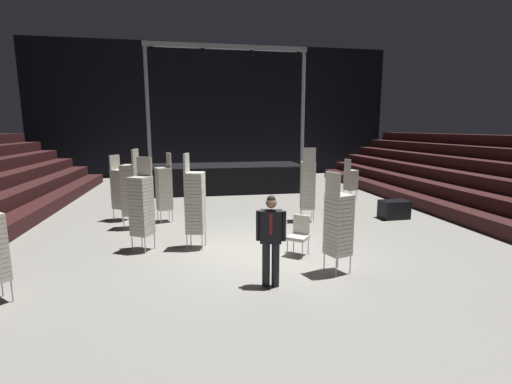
{
  "coord_description": "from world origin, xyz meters",
  "views": [
    {
      "loc": [
        -1.77,
        -8.46,
        3.01
      ],
      "look_at": [
        -0.12,
        0.53,
        1.4
      ],
      "focal_mm": 25.8,
      "sensor_mm": 36.0,
      "label": 1
    }
  ],
  "objects_px": {
    "man_with_tie": "(271,236)",
    "chair_stack_rear_left": "(308,185)",
    "chair_stack_rear_centre": "(131,189)",
    "chair_stack_aisle_left": "(142,205)",
    "chair_stack_front_left": "(195,202)",
    "stage_riser": "(226,176)",
    "chair_stack_mid_right": "(121,188)",
    "loose_chair_near_man": "(299,233)",
    "chair_stack_rear_right": "(338,223)",
    "equipment_road_case": "(394,209)",
    "chair_stack_mid_centre": "(351,179)",
    "chair_stack_front_right": "(164,188)"
  },
  "relations": [
    {
      "from": "man_with_tie",
      "to": "chair_stack_rear_left",
      "type": "relative_size",
      "value": 0.74
    },
    {
      "from": "chair_stack_front_right",
      "to": "chair_stack_rear_centre",
      "type": "xyz_separation_m",
      "value": [
        -0.92,
        -0.63,
        0.08
      ]
    },
    {
      "from": "chair_stack_front_left",
      "to": "equipment_road_case",
      "type": "xyz_separation_m",
      "value": [
        6.59,
        1.92,
        -0.89
      ]
    },
    {
      "from": "chair_stack_front_left",
      "to": "stage_riser",
      "type": "bearing_deg",
      "value": -175.9
    },
    {
      "from": "man_with_tie",
      "to": "chair_stack_mid_right",
      "type": "bearing_deg",
      "value": -43.42
    },
    {
      "from": "chair_stack_front_left",
      "to": "chair_stack_mid_centre",
      "type": "xyz_separation_m",
      "value": [
        6.56,
        5.27,
        -0.34
      ]
    },
    {
      "from": "man_with_tie",
      "to": "chair_stack_mid_centre",
      "type": "relative_size",
      "value": 1.04
    },
    {
      "from": "stage_riser",
      "to": "chair_stack_mid_centre",
      "type": "height_order",
      "value": "stage_riser"
    },
    {
      "from": "chair_stack_mid_right",
      "to": "chair_stack_rear_right",
      "type": "distance_m",
      "value": 7.54
    },
    {
      "from": "chair_stack_aisle_left",
      "to": "chair_stack_front_right",
      "type": "bearing_deg",
      "value": -67.18
    },
    {
      "from": "chair_stack_mid_centre",
      "to": "equipment_road_case",
      "type": "bearing_deg",
      "value": -10.15
    },
    {
      "from": "chair_stack_mid_centre",
      "to": "chair_stack_front_right",
      "type": "bearing_deg",
      "value": -82.76
    },
    {
      "from": "equipment_road_case",
      "to": "loose_chair_near_man",
      "type": "relative_size",
      "value": 0.95
    },
    {
      "from": "chair_stack_rear_left",
      "to": "chair_stack_mid_right",
      "type": "bearing_deg",
      "value": 179.48
    },
    {
      "from": "chair_stack_rear_centre",
      "to": "loose_chair_near_man",
      "type": "height_order",
      "value": "chair_stack_rear_centre"
    },
    {
      "from": "chair_stack_mid_centre",
      "to": "chair_stack_aisle_left",
      "type": "height_order",
      "value": "chair_stack_aisle_left"
    },
    {
      "from": "chair_stack_rear_centre",
      "to": "equipment_road_case",
      "type": "relative_size",
      "value": 2.66
    },
    {
      "from": "chair_stack_rear_centre",
      "to": "loose_chair_near_man",
      "type": "xyz_separation_m",
      "value": [
        4.26,
        -3.16,
        -0.66
      ]
    },
    {
      "from": "stage_riser",
      "to": "chair_stack_aisle_left",
      "type": "relative_size",
      "value": 3.16
    },
    {
      "from": "chair_stack_mid_centre",
      "to": "equipment_road_case",
      "type": "xyz_separation_m",
      "value": [
        0.03,
        -3.36,
        -0.56
      ]
    },
    {
      "from": "chair_stack_rear_left",
      "to": "chair_stack_front_right",
      "type": "bearing_deg",
      "value": -178.33
    },
    {
      "from": "man_with_tie",
      "to": "chair_stack_mid_right",
      "type": "height_order",
      "value": "chair_stack_mid_right"
    },
    {
      "from": "man_with_tie",
      "to": "chair_stack_front_left",
      "type": "relative_size",
      "value": 0.74
    },
    {
      "from": "chair_stack_mid_right",
      "to": "stage_riser",
      "type": "bearing_deg",
      "value": 177.96
    },
    {
      "from": "stage_riser",
      "to": "chair_stack_rear_right",
      "type": "relative_size",
      "value": 3.41
    },
    {
      "from": "stage_riser",
      "to": "chair_stack_aisle_left",
      "type": "xyz_separation_m",
      "value": [
        -2.93,
        -8.48,
        0.45
      ]
    },
    {
      "from": "chair_stack_aisle_left",
      "to": "equipment_road_case",
      "type": "distance_m",
      "value": 8.14
    },
    {
      "from": "chair_stack_front_right",
      "to": "chair_stack_aisle_left",
      "type": "xyz_separation_m",
      "value": [
        -0.37,
        -2.79,
        0.04
      ]
    },
    {
      "from": "chair_stack_mid_right",
      "to": "loose_chair_near_man",
      "type": "height_order",
      "value": "chair_stack_mid_right"
    },
    {
      "from": "chair_stack_rear_centre",
      "to": "chair_stack_front_right",
      "type": "bearing_deg",
      "value": -39.93
    },
    {
      "from": "chair_stack_rear_right",
      "to": "equipment_road_case",
      "type": "bearing_deg",
      "value": 118.75
    },
    {
      "from": "chair_stack_aisle_left",
      "to": "chair_stack_rear_right",
      "type": "bearing_deg",
      "value": -177.85
    },
    {
      "from": "chair_stack_mid_right",
      "to": "chair_stack_aisle_left",
      "type": "bearing_deg",
      "value": 52.94
    },
    {
      "from": "chair_stack_front_left",
      "to": "chair_stack_front_right",
      "type": "bearing_deg",
      "value": -147.04
    },
    {
      "from": "chair_stack_front_right",
      "to": "equipment_road_case",
      "type": "relative_size",
      "value": 2.47
    },
    {
      "from": "chair_stack_front_right",
      "to": "chair_stack_mid_right",
      "type": "relative_size",
      "value": 1.04
    },
    {
      "from": "loose_chair_near_man",
      "to": "chair_stack_mid_right",
      "type": "bearing_deg",
      "value": -2.66
    },
    {
      "from": "chair_stack_rear_centre",
      "to": "chair_stack_aisle_left",
      "type": "distance_m",
      "value": 2.23
    },
    {
      "from": "chair_stack_rear_right",
      "to": "equipment_road_case",
      "type": "height_order",
      "value": "chair_stack_rear_right"
    },
    {
      "from": "chair_stack_front_right",
      "to": "chair_stack_mid_right",
      "type": "distance_m",
      "value": 1.48
    },
    {
      "from": "stage_riser",
      "to": "chair_stack_rear_centre",
      "type": "bearing_deg",
      "value": -118.89
    },
    {
      "from": "chair_stack_rear_right",
      "to": "chair_stack_rear_centre",
      "type": "distance_m",
      "value": 6.43
    },
    {
      "from": "chair_stack_front_left",
      "to": "chair_stack_aisle_left",
      "type": "distance_m",
      "value": 1.29
    },
    {
      "from": "chair_stack_aisle_left",
      "to": "chair_stack_mid_centre",
      "type": "bearing_deg",
      "value": -116.1
    },
    {
      "from": "chair_stack_mid_centre",
      "to": "chair_stack_front_left",
      "type": "bearing_deg",
      "value": -61.95
    },
    {
      "from": "chair_stack_aisle_left",
      "to": "chair_stack_front_left",
      "type": "bearing_deg",
      "value": -152.13
    },
    {
      "from": "chair_stack_mid_centre",
      "to": "chair_stack_rear_right",
      "type": "xyz_separation_m",
      "value": [
        -3.69,
        -7.44,
        0.21
      ]
    },
    {
      "from": "man_with_tie",
      "to": "loose_chair_near_man",
      "type": "distance_m",
      "value": 2.0
    },
    {
      "from": "stage_riser",
      "to": "chair_stack_rear_left",
      "type": "relative_size",
      "value": 3.05
    },
    {
      "from": "chair_stack_mid_right",
      "to": "chair_stack_aisle_left",
      "type": "height_order",
      "value": "chair_stack_aisle_left"
    }
  ]
}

